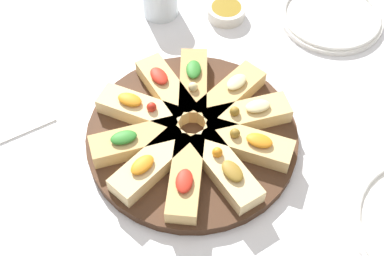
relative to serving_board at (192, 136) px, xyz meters
The scene contains 15 objects.
ground_plane 0.01m from the serving_board, ahead, with size 3.00×3.00×0.00m, color white.
serving_board is the anchor object (origin of this frame).
focaccia_slice_0 0.10m from the serving_board, ahead, with size 0.15×0.06×0.04m.
focaccia_slice_1 0.10m from the serving_board, 42.24° to the left, with size 0.14×0.14×0.04m.
focaccia_slice_2 0.10m from the serving_board, 77.99° to the left, with size 0.08×0.16×0.04m.
focaccia_slice_3 0.10m from the serving_board, 109.86° to the left, with size 0.10×0.16×0.04m.
focaccia_slice_4 0.10m from the serving_board, 150.85° to the left, with size 0.15×0.11×0.04m.
focaccia_slice_5 0.10m from the serving_board, behind, with size 0.15×0.05×0.04m.
focaccia_slice_6 0.10m from the serving_board, 141.03° to the right, with size 0.15×0.13×0.04m.
focaccia_slice_7 0.10m from the serving_board, 100.97° to the right, with size 0.08×0.16×0.04m.
focaccia_slice_8 0.10m from the serving_board, 69.88° to the right, with size 0.10×0.16×0.04m.
focaccia_slice_9 0.10m from the serving_board, 33.59° to the right, with size 0.15×0.12×0.04m.
plate_left 0.42m from the serving_board, 108.85° to the left, with size 0.21×0.21×0.02m.
napkin_stack 0.33m from the serving_board, 130.21° to the right, with size 0.14×0.12×0.01m, color white.
dipping_bowl 0.32m from the serving_board, 139.59° to the left, with size 0.08×0.08×0.02m.
Camera 1 is at (0.47, -0.25, 0.75)m, focal length 50.00 mm.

